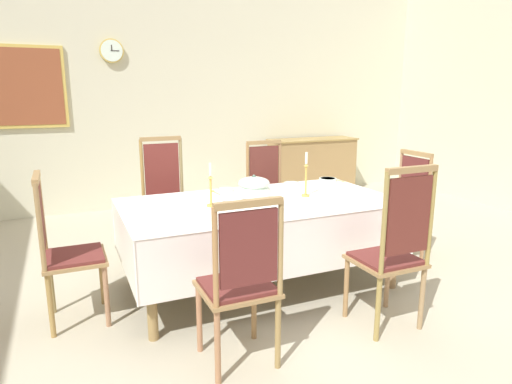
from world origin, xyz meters
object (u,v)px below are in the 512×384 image
Objects in this scene: candlestick_east at (306,178)px; bowl_near_left at (328,179)px; spoon_secondary at (214,192)px; mounted_clock at (112,51)px; soup_tureen at (254,189)px; chair_north_b at (269,192)px; chair_head_west at (64,248)px; bowl_near_right at (226,190)px; sideboard at (312,167)px; spoon_primary at (336,179)px; chair_south_b at (393,248)px; bowl_far_left at (292,184)px; chair_north_a at (166,199)px; chair_head_east at (402,205)px; framed_painting at (22,87)px; dining_table at (260,210)px; candlestick_west at (211,189)px; chair_south_a at (241,280)px.

candlestick_east reaches higher than bowl_near_left.
spoon_secondary is 3.03m from mounted_clock.
soup_tureen is at bearing -154.70° from bowl_near_left.
chair_north_b is at bearing -58.39° from mounted_clock.
bowl_near_right is (1.37, 0.45, 0.20)m from chair_head_west.
candlestick_east is 0.27× the size of sideboard.
chair_head_west is at bearing -174.51° from spoon_primary.
sideboard is at bearing 58.70° from spoon_primary.
chair_south_b reaches higher than bowl_far_left.
chair_north_a is at bearing 117.30° from soup_tureen.
chair_head_east is at bearing -20.49° from spoon_secondary.
bowl_near_left is at bearing 129.48° from chair_north_b.
chair_head_east reaches higher than bowl_near_right.
bowl_far_left is 0.15× the size of framed_painting.
bowl_far_left is 0.50× the size of mounted_clock.
bowl_near_right is (-0.08, 0.45, -0.09)m from soup_tureen.
mounted_clock is at bearing -4.71° from sideboard.
sideboard is (2.21, 2.87, -0.22)m from dining_table.
dining_table is at bearing -67.93° from spoon_secondary.
chair_head_west reaches higher than spoon_secondary.
bowl_far_left is 2.95m from sideboard.
chair_north_b reaches higher than bowl_near_right.
chair_head_west is 2.66m from spoon_primary.
soup_tureen is at bearing -73.75° from spoon_secondary.
spoon_secondary is 0.17× the size of framed_painting.
candlestick_west is at bearing -180.00° from dining_table.
chair_head_west is 2.85× the size of candlestick_east.
mounted_clock is (-0.18, 4.10, 1.61)m from chair_south_a.
chair_head_east is at bearing 154.46° from chair_north_a.
chair_north_b is at bearing 83.22° from candlestick_east.
framed_painting is (-2.29, 3.12, 0.78)m from candlestick_east.
chair_north_b is at bearing 45.57° from candlestick_west.
spoon_secondary is (1.27, 0.48, 0.19)m from chair_head_west.
chair_south_a is (-0.57, -0.99, -0.12)m from dining_table.
spoon_primary is (1.51, 0.51, -0.13)m from candlestick_west.
chair_south_a is 0.74× the size of sideboard.
chair_head_east is 2.95m from sideboard.
bowl_near_left is (1.39, 0.48, -0.12)m from candlestick_west.
soup_tureen is 0.37m from candlestick_west.
chair_south_a reaches higher than sideboard.
chair_head_west is 1.14m from candlestick_west.
candlestick_west is at bearing -122.31° from bowl_near_right.
mounted_clock is (0.76, 3.11, 1.60)m from chair_head_west.
mounted_clock reaches higher than candlestick_east.
chair_head_west is 6.23× the size of bowl_near_left.
candlestick_east is (1.00, -1.00, 0.31)m from chair_north_a.
spoon_secondary is at bearing 69.25° from candlestick_west.
sideboard is 3.44m from mounted_clock.
chair_north_a is 6.79× the size of spoon_primary.
candlestick_east is at bearing 90.00° from chair_head_east.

